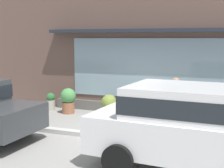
# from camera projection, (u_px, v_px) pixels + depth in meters

# --- Properties ---
(ground_plane) EXTENTS (60.00, 60.00, 0.00)m
(ground_plane) POSITION_uv_depth(u_px,v_px,m) (110.00, 137.00, 9.17)
(ground_plane) COLOR gray
(curb_strip) EXTENTS (14.00, 0.24, 0.12)m
(curb_strip) POSITION_uv_depth(u_px,v_px,m) (107.00, 136.00, 8.98)
(curb_strip) COLOR #B2B2AD
(curb_strip) RESTS_ON ground_plane
(storefront) EXTENTS (14.00, 0.81, 5.06)m
(storefront) POSITION_uv_depth(u_px,v_px,m) (144.00, 43.00, 11.78)
(storefront) COLOR brown
(storefront) RESTS_ON ground_plane
(fire_hydrant) EXTENTS (0.41, 0.38, 0.88)m
(fire_hydrant) POSITION_uv_depth(u_px,v_px,m) (149.00, 119.00, 9.24)
(fire_hydrant) COLOR #4C8C47
(fire_hydrant) RESTS_ON ground_plane
(pedestrian_with_handbag) EXTENTS (0.62, 0.33, 1.60)m
(pedestrian_with_handbag) POSITION_uv_depth(u_px,v_px,m) (176.00, 103.00, 9.14)
(pedestrian_with_handbag) COLOR #232328
(pedestrian_with_handbag) RESTS_ON ground_plane
(parked_car_white) EXTENTS (4.54, 2.29, 1.70)m
(parked_car_white) POSITION_uv_depth(u_px,v_px,m) (197.00, 124.00, 6.73)
(parked_car_white) COLOR white
(parked_car_white) RESTS_ON ground_plane
(potted_plant_window_center) EXTENTS (0.53, 0.53, 0.77)m
(potted_plant_window_center) POSITION_uv_depth(u_px,v_px,m) (216.00, 112.00, 10.40)
(potted_plant_window_center) COLOR #4C4C51
(potted_plant_window_center) RESTS_ON ground_plane
(potted_plant_by_entrance) EXTENTS (0.44, 0.44, 0.75)m
(potted_plant_by_entrance) POSITION_uv_depth(u_px,v_px,m) (176.00, 108.00, 10.84)
(potted_plant_by_entrance) COLOR #33473D
(potted_plant_by_entrance) RESTS_ON ground_plane
(potted_plant_low_front) EXTENTS (0.32, 0.32, 0.66)m
(potted_plant_low_front) POSITION_uv_depth(u_px,v_px,m) (51.00, 101.00, 12.46)
(potted_plant_low_front) COLOR #B7B2A3
(potted_plant_low_front) RESTS_ON ground_plane
(potted_plant_trailing_edge) EXTENTS (0.54, 0.54, 0.77)m
(potted_plant_trailing_edge) POSITION_uv_depth(u_px,v_px,m) (109.00, 104.00, 11.42)
(potted_plant_trailing_edge) COLOR #33473D
(potted_plant_trailing_edge) RESTS_ON ground_plane
(potted_plant_window_left) EXTENTS (0.55, 0.55, 0.90)m
(potted_plant_window_left) POSITION_uv_depth(u_px,v_px,m) (68.00, 100.00, 11.99)
(potted_plant_window_left) COLOR #9E6042
(potted_plant_window_left) RESTS_ON ground_plane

